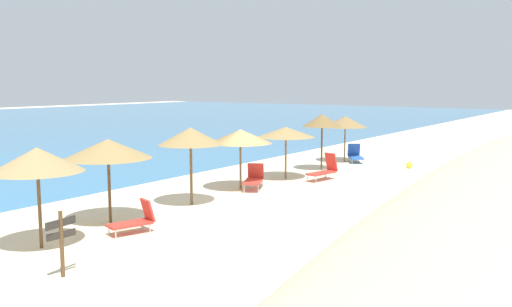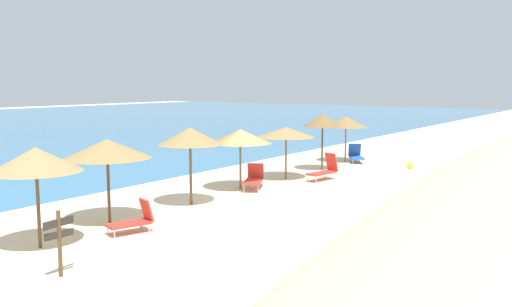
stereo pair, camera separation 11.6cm
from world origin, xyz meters
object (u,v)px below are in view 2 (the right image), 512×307
object	(u,v)px
lounge_chair_2	(134,220)
beach_umbrella_1	(107,149)
beach_umbrella_4	(286,132)
lounge_chair_0	(325,170)
beach_umbrella_5	(323,120)
lounge_chair_3	(356,155)
beach_umbrella_2	(190,136)
beach_umbrella_0	(36,160)
wooden_signpost	(59,237)
beach_ball	(410,165)
beach_umbrella_6	(346,122)
beach_umbrella_3	(240,136)
lounge_chair_1	(254,178)

from	to	relation	value
lounge_chair_2	beach_umbrella_1	bearing A→B (deg)	4.70
beach_umbrella_4	lounge_chair_0	size ratio (longest dim) A/B	1.51
beach_umbrella_5	lounge_chair_2	distance (m)	13.66
beach_umbrella_4	lounge_chair_3	distance (m)	6.96
lounge_chair_0	beach_umbrella_2	bearing A→B (deg)	87.93
beach_umbrella_0	beach_umbrella_5	distance (m)	15.93
wooden_signpost	lounge_chair_0	bearing A→B (deg)	-2.02
lounge_chair_2	beach_ball	size ratio (longest dim) A/B	4.44
beach_umbrella_6	lounge_chair_3	size ratio (longest dim) A/B	1.56
beach_umbrella_3	beach_ball	world-z (taller)	beach_umbrella_3
wooden_signpost	beach_ball	size ratio (longest dim) A/B	4.70
beach_umbrella_5	lounge_chair_3	world-z (taller)	beach_umbrella_5
beach_umbrella_1	beach_ball	size ratio (longest dim) A/B	8.32
lounge_chair_0	beach_ball	world-z (taller)	lounge_chair_0
lounge_chair_2	lounge_chair_3	world-z (taller)	lounge_chair_3
lounge_chair_1	lounge_chair_3	bearing A→B (deg)	-117.65
lounge_chair_0	lounge_chair_1	xyz separation A→B (m)	(-3.62, 1.34, -0.02)
lounge_chair_3	beach_ball	distance (m)	3.27
beach_umbrella_1	lounge_chair_3	world-z (taller)	beach_umbrella_1
beach_umbrella_0	beach_ball	size ratio (longest dim) A/B	8.32
beach_umbrella_0	beach_umbrella_1	bearing A→B (deg)	11.95
beach_umbrella_0	beach_umbrella_3	bearing A→B (deg)	2.91
beach_umbrella_1	beach_ball	xyz separation A→B (m)	(16.16, -3.89, -2.17)
lounge_chair_3	wooden_signpost	distance (m)	20.63
beach_umbrella_4	lounge_chair_3	world-z (taller)	beach_umbrella_4
lounge_chair_0	lounge_chair_3	distance (m)	6.10
beach_umbrella_6	beach_umbrella_1	bearing A→B (deg)	179.59
beach_umbrella_3	lounge_chair_2	xyz separation A→B (m)	(-7.08, -1.41, -1.80)
beach_umbrella_2	lounge_chair_2	world-z (taller)	beach_umbrella_2
beach_ball	beach_umbrella_3	bearing A→B (deg)	158.21
lounge_chair_1	wooden_signpost	distance (m)	11.18
beach_umbrella_3	lounge_chair_1	size ratio (longest dim) A/B	1.56
lounge_chair_1	wooden_signpost	bearing A→B (deg)	75.29
beach_umbrella_0	beach_umbrella_6	distance (m)	19.27
beach_umbrella_1	lounge_chair_1	size ratio (longest dim) A/B	1.62
beach_umbrella_0	beach_umbrella_5	xyz separation A→B (m)	(15.93, 0.14, 0.13)
beach_umbrella_6	wooden_signpost	bearing A→B (deg)	-172.06
beach_umbrella_1	lounge_chair_3	distance (m)	16.75
beach_umbrella_6	lounge_chair_0	size ratio (longest dim) A/B	1.46
beach_umbrella_4	beach_umbrella_6	xyz separation A→B (m)	(6.53, 0.20, 0.08)
beach_umbrella_3	beach_umbrella_2	bearing A→B (deg)	-175.57
beach_umbrella_1	beach_umbrella_2	distance (m)	3.42
beach_umbrella_2	wooden_signpost	world-z (taller)	beach_umbrella_2
beach_umbrella_3	lounge_chair_3	distance (m)	10.09
beach_umbrella_2	beach_ball	world-z (taller)	beach_umbrella_2
beach_umbrella_0	beach_umbrella_3	xyz separation A→B (m)	(9.56, 0.49, -0.18)
beach_umbrella_4	wooden_signpost	distance (m)	14.08
beach_ball	beach_umbrella_2	bearing A→B (deg)	164.58
beach_umbrella_6	beach_ball	size ratio (longest dim) A/B	7.82
beach_umbrella_0	lounge_chair_0	distance (m)	13.69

